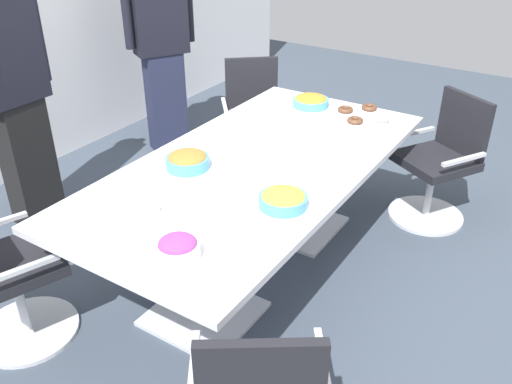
{
  "coord_description": "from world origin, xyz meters",
  "views": [
    {
      "loc": [
        -2.39,
        -1.53,
        2.17
      ],
      "look_at": [
        0.0,
        0.0,
        0.55
      ],
      "focal_mm": 38.43,
      "sensor_mm": 36.0,
      "label": 1
    }
  ],
  "objects_px": {
    "office_chair_0": "(440,166)",
    "office_chair_1": "(254,122)",
    "snack_bowl_candy_mix": "(178,248)",
    "snack_bowl_pretzels": "(187,160)",
    "plate_stack": "(300,159)",
    "office_chair_2": "(2,278)",
    "snack_bowl_chips_yellow": "(283,199)",
    "person_standing_0": "(12,87)",
    "snack_bowl_chips_orange": "(311,101)",
    "conference_table": "(256,181)",
    "person_standing_1": "(161,42)",
    "donut_platter": "(363,115)",
    "napkin_pile": "(135,210)"
  },
  "relations": [
    {
      "from": "office_chair_0",
      "to": "office_chair_1",
      "type": "relative_size",
      "value": 1.0
    },
    {
      "from": "snack_bowl_candy_mix",
      "to": "snack_bowl_pretzels",
      "type": "relative_size",
      "value": 0.78
    },
    {
      "from": "plate_stack",
      "to": "snack_bowl_candy_mix",
      "type": "bearing_deg",
      "value": -179.74
    },
    {
      "from": "office_chair_2",
      "to": "snack_bowl_chips_yellow",
      "type": "bearing_deg",
      "value": 57.9
    },
    {
      "from": "person_standing_0",
      "to": "plate_stack",
      "type": "xyz_separation_m",
      "value": [
        0.5,
        -1.88,
        -0.23
      ]
    },
    {
      "from": "snack_bowl_candy_mix",
      "to": "snack_bowl_chips_orange",
      "type": "height_order",
      "value": "snack_bowl_candy_mix"
    },
    {
      "from": "office_chair_2",
      "to": "snack_bowl_chips_orange",
      "type": "distance_m",
      "value": 2.32
    },
    {
      "from": "person_standing_0",
      "to": "snack_bowl_candy_mix",
      "type": "height_order",
      "value": "person_standing_0"
    },
    {
      "from": "snack_bowl_chips_yellow",
      "to": "conference_table",
      "type": "bearing_deg",
      "value": 48.18
    },
    {
      "from": "conference_table",
      "to": "person_standing_1",
      "type": "distance_m",
      "value": 2.03
    },
    {
      "from": "snack_bowl_pretzels",
      "to": "plate_stack",
      "type": "relative_size",
      "value": 1.28
    },
    {
      "from": "snack_bowl_chips_orange",
      "to": "plate_stack",
      "type": "distance_m",
      "value": 0.91
    },
    {
      "from": "person_standing_0",
      "to": "person_standing_1",
      "type": "height_order",
      "value": "person_standing_0"
    },
    {
      "from": "conference_table",
      "to": "snack_bowl_candy_mix",
      "type": "height_order",
      "value": "snack_bowl_candy_mix"
    },
    {
      "from": "person_standing_0",
      "to": "person_standing_1",
      "type": "bearing_deg",
      "value": -179.57
    },
    {
      "from": "conference_table",
      "to": "office_chair_0",
      "type": "bearing_deg",
      "value": -31.8
    },
    {
      "from": "snack_bowl_chips_orange",
      "to": "office_chair_0",
      "type": "bearing_deg",
      "value": -74.48
    },
    {
      "from": "snack_bowl_chips_orange",
      "to": "donut_platter",
      "type": "bearing_deg",
      "value": -90.36
    },
    {
      "from": "office_chair_1",
      "to": "snack_bowl_chips_orange",
      "type": "bearing_deg",
      "value": 120.31
    },
    {
      "from": "office_chair_0",
      "to": "conference_table",
      "type": "bearing_deg",
      "value": 88.95
    },
    {
      "from": "office_chair_0",
      "to": "office_chair_1",
      "type": "distance_m",
      "value": 1.55
    },
    {
      "from": "snack_bowl_candy_mix",
      "to": "napkin_pile",
      "type": "height_order",
      "value": "snack_bowl_candy_mix"
    },
    {
      "from": "person_standing_0",
      "to": "snack_bowl_chips_orange",
      "type": "bearing_deg",
      "value": 131.88
    },
    {
      "from": "napkin_pile",
      "to": "office_chair_0",
      "type": "bearing_deg",
      "value": -24.76
    },
    {
      "from": "person_standing_0",
      "to": "napkin_pile",
      "type": "height_order",
      "value": "person_standing_0"
    },
    {
      "from": "plate_stack",
      "to": "napkin_pile",
      "type": "bearing_deg",
      "value": 157.81
    },
    {
      "from": "office_chair_2",
      "to": "person_standing_1",
      "type": "height_order",
      "value": "person_standing_1"
    },
    {
      "from": "office_chair_2",
      "to": "snack_bowl_candy_mix",
      "type": "bearing_deg",
      "value": 35.53
    },
    {
      "from": "person_standing_1",
      "to": "plate_stack",
      "type": "xyz_separation_m",
      "value": [
        -0.95,
        -1.88,
        -0.21
      ]
    },
    {
      "from": "person_standing_1",
      "to": "snack_bowl_chips_yellow",
      "type": "bearing_deg",
      "value": 84.1
    },
    {
      "from": "donut_platter",
      "to": "snack_bowl_pretzels",
      "type": "bearing_deg",
      "value": 156.56
    },
    {
      "from": "office_chair_2",
      "to": "snack_bowl_chips_yellow",
      "type": "xyz_separation_m",
      "value": [
        0.89,
        -1.13,
        0.38
      ]
    },
    {
      "from": "person_standing_1",
      "to": "snack_bowl_chips_orange",
      "type": "height_order",
      "value": "person_standing_1"
    },
    {
      "from": "person_standing_0",
      "to": "donut_platter",
      "type": "distance_m",
      "value": 2.34
    },
    {
      "from": "snack_bowl_chips_orange",
      "to": "person_standing_1",
      "type": "bearing_deg",
      "value": 85.23
    },
    {
      "from": "donut_platter",
      "to": "person_standing_0",
      "type": "bearing_deg",
      "value": 124.72
    },
    {
      "from": "office_chair_0",
      "to": "person_standing_1",
      "type": "distance_m",
      "value": 2.5
    },
    {
      "from": "office_chair_0",
      "to": "person_standing_0",
      "type": "xyz_separation_m",
      "value": [
        -1.59,
        2.43,
        0.59
      ]
    },
    {
      "from": "conference_table",
      "to": "snack_bowl_chips_yellow",
      "type": "relative_size",
      "value": 9.71
    },
    {
      "from": "office_chair_1",
      "to": "snack_bowl_chips_orange",
      "type": "distance_m",
      "value": 0.77
    },
    {
      "from": "conference_table",
      "to": "snack_bowl_chips_yellow",
      "type": "height_order",
      "value": "snack_bowl_chips_yellow"
    },
    {
      "from": "person_standing_0",
      "to": "snack_bowl_candy_mix",
      "type": "distance_m",
      "value": 1.99
    },
    {
      "from": "office_chair_0",
      "to": "napkin_pile",
      "type": "height_order",
      "value": "office_chair_0"
    },
    {
      "from": "person_standing_0",
      "to": "snack_bowl_chips_orange",
      "type": "distance_m",
      "value": 2.02
    },
    {
      "from": "plate_stack",
      "to": "conference_table",
      "type": "bearing_deg",
      "value": 124.34
    },
    {
      "from": "person_standing_1",
      "to": "snack_bowl_chips_orange",
      "type": "bearing_deg",
      "value": 114.45
    },
    {
      "from": "snack_bowl_chips_yellow",
      "to": "plate_stack",
      "type": "height_order",
      "value": "snack_bowl_chips_yellow"
    },
    {
      "from": "office_chair_0",
      "to": "person_standing_0",
      "type": "bearing_deg",
      "value": 63.89
    },
    {
      "from": "person_standing_1",
      "to": "person_standing_0",
      "type": "bearing_deg",
      "value": 29.14
    },
    {
      "from": "office_chair_2",
      "to": "person_standing_0",
      "type": "xyz_separation_m",
      "value": [
        0.87,
        0.92,
        0.59
      ]
    }
  ]
}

